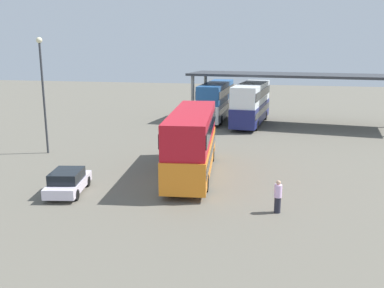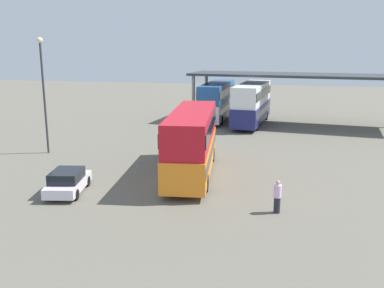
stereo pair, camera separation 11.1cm
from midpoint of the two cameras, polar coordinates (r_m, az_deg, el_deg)
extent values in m
plane|color=#645F53|center=(24.80, -2.27, -5.88)|extent=(140.00, 140.00, 0.00)
cube|color=orange|center=(26.92, -0.12, -1.54)|extent=(3.61, 10.74, 1.81)
cube|color=red|center=(26.50, -0.12, 2.41)|extent=(3.51, 10.52, 1.96)
cube|color=black|center=(26.86, -0.12, -1.09)|extent=(3.60, 10.32, 0.62)
cube|color=black|center=(26.48, -0.12, 2.62)|extent=(3.60, 10.32, 0.78)
cube|color=black|center=(31.91, 0.84, 1.28)|extent=(2.11, 0.33, 1.09)
cube|color=orange|center=(31.74, 0.84, 2.82)|extent=(1.74, 0.27, 0.36)
cylinder|color=black|center=(30.37, -1.60, -1.32)|extent=(0.39, 1.02, 1.00)
cylinder|color=black|center=(30.17, 2.64, -1.43)|extent=(0.39, 1.02, 1.00)
cylinder|color=black|center=(24.17, -3.57, -5.15)|extent=(0.39, 1.02, 1.00)
cylinder|color=black|center=(23.92, 1.77, -5.33)|extent=(0.39, 1.02, 1.00)
cube|color=silver|center=(24.72, -16.58, -5.28)|extent=(2.35, 4.00, 0.55)
cube|color=black|center=(24.38, -16.80, -4.16)|extent=(1.90, 2.31, 0.58)
cylinder|color=black|center=(26.06, -17.39, -4.84)|extent=(0.31, 0.63, 0.60)
cylinder|color=black|center=(25.62, -14.14, -4.94)|extent=(0.31, 0.63, 0.60)
cylinder|color=black|center=(23.99, -19.13, -6.52)|extent=(0.31, 0.63, 0.60)
cylinder|color=black|center=(23.51, -15.62, -6.68)|extent=(0.31, 0.63, 0.60)
cube|color=white|center=(47.71, 3.23, 4.87)|extent=(2.67, 11.10, 1.81)
cube|color=#225493|center=(47.48, 3.26, 7.13)|extent=(2.59, 10.88, 1.96)
cube|color=black|center=(47.68, 3.24, 5.13)|extent=(2.70, 10.66, 0.62)
cube|color=black|center=(47.47, 3.26, 7.25)|extent=(2.70, 10.66, 0.79)
cube|color=black|center=(53.02, 4.27, 5.98)|extent=(2.06, 0.15, 1.09)
cube|color=orange|center=(52.92, 4.29, 6.92)|extent=(1.70, 0.12, 0.36)
cylinder|color=black|center=(51.35, 2.68, 4.61)|extent=(0.30, 1.01, 1.00)
cylinder|color=black|center=(51.00, 5.11, 4.52)|extent=(0.30, 1.01, 1.00)
cylinder|color=black|center=(44.71, 1.07, 3.36)|extent=(0.30, 1.01, 1.00)
cylinder|color=black|center=(44.31, 3.84, 3.24)|extent=(0.30, 1.01, 1.00)
cube|color=navy|center=(44.93, 7.93, 4.32)|extent=(3.51, 10.72, 1.90)
cube|color=white|center=(44.68, 8.01, 6.83)|extent=(3.41, 10.51, 2.06)
cube|color=black|center=(44.90, 7.94, 4.61)|extent=(3.51, 10.31, 0.65)
cube|color=black|center=(44.67, 8.01, 6.96)|extent=(3.51, 10.31, 0.82)
cube|color=black|center=(49.99, 8.94, 5.49)|extent=(2.14, 0.30, 1.14)
cube|color=orange|center=(49.88, 8.98, 6.53)|extent=(1.77, 0.25, 0.36)
cylinder|color=black|center=(48.43, 7.21, 4.01)|extent=(0.37, 1.02, 1.00)
cylinder|color=black|center=(48.08, 9.89, 3.85)|extent=(0.37, 1.02, 1.00)
cylinder|color=black|center=(42.10, 5.62, 2.69)|extent=(0.37, 1.02, 1.00)
cylinder|color=black|center=(41.71, 8.69, 2.50)|extent=(0.37, 1.02, 1.00)
cube|color=#33353A|center=(45.29, 14.46, 9.05)|extent=(23.67, 8.58, 0.25)
cylinder|color=#9E9B93|center=(49.86, 1.76, 6.72)|extent=(0.36, 0.36, 5.06)
cylinder|color=#9E9B93|center=(45.37, 0.02, 6.09)|extent=(0.36, 0.36, 5.06)
cylinder|color=#33353A|center=(33.77, -19.59, 5.76)|extent=(0.16, 0.16, 8.38)
sphere|color=beige|center=(33.55, -20.17, 13.12)|extent=(0.44, 0.44, 0.44)
cylinder|color=#262633|center=(21.41, 11.40, -8.12)|extent=(0.32, 0.32, 0.81)
cylinder|color=#E7BAEC|center=(21.16, 11.49, -6.29)|extent=(0.38, 0.38, 0.64)
sphere|color=tan|center=(21.03, 11.54, -5.17)|extent=(0.23, 0.23, 0.23)
camera|label=1|loc=(0.06, -90.12, -0.03)|focal=39.21mm
camera|label=2|loc=(0.06, 89.88, 0.03)|focal=39.21mm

